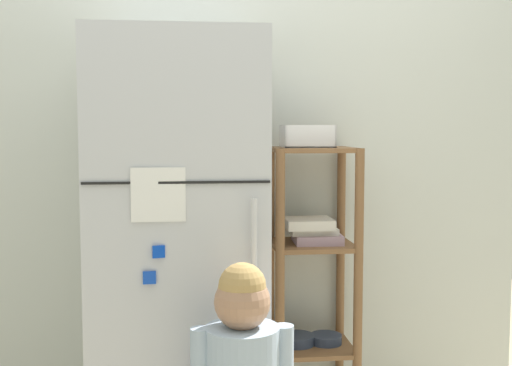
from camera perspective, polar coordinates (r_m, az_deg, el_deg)
The scene contains 4 objects.
kitchen_wall_back at distance 2.72m, azimuth -1.77°, elevation -0.48°, with size 2.48×0.03×2.17m, color silver.
refrigerator at distance 2.40m, azimuth -6.86°, elevation -7.29°, with size 0.60×0.69×1.67m.
pantry_shelf_unit at distance 2.63m, azimuth 5.00°, elevation -8.06°, with size 0.34×0.32×1.26m.
fruit_bin at distance 2.54m, azimuth 4.86°, elevation 3.94°, with size 0.20×0.15×0.09m.
Camera 1 is at (-0.21, -2.32, 1.34)m, focal length 44.92 mm.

